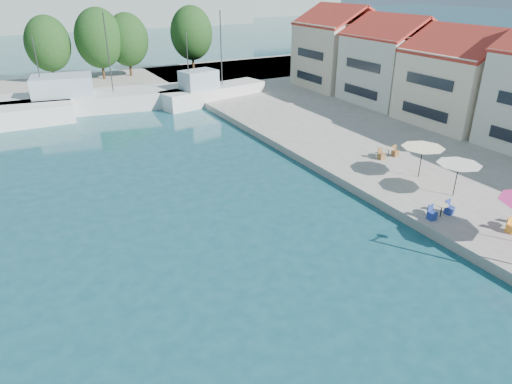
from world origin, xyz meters
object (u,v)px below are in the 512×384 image
trawler_03 (90,100)px  umbrella_white (458,168)px  trawler_04 (211,93)px  umbrella_cream (422,151)px

trawler_03 → umbrella_white: size_ratio=7.69×
trawler_03 → trawler_04: same height
trawler_04 → umbrella_cream: bearing=-95.1°
trawler_03 → trawler_04: (12.73, -3.26, 0.00)m
trawler_04 → trawler_03: bearing=154.1°
trawler_04 → umbrella_cream: trawler_04 is taller
trawler_04 → umbrella_white: trawler_04 is taller
umbrella_white → umbrella_cream: 3.20m
trawler_04 → umbrella_white: size_ratio=4.91×
trawler_04 → umbrella_cream: 28.24m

